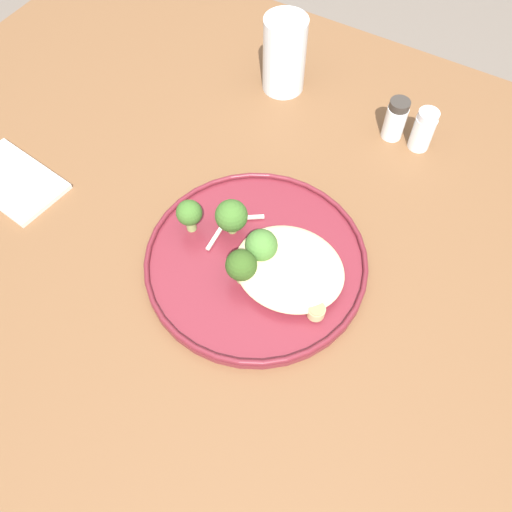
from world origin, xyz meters
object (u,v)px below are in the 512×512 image
dinner_plate (256,261)px  pepper_shaker (395,119)px  seared_scallop_tiny_bay (302,267)px  seared_scallop_half_hidden (316,311)px  water_glass (284,59)px  broccoli_floret_split_head (230,218)px  seared_scallop_right_edge (307,282)px  salt_shaker (423,130)px  folded_napkin (13,181)px  broccoli_floret_front_edge (241,266)px  broccoli_floret_small_sprig (261,246)px  broccoli_floret_tall_stalk (189,214)px  seared_scallop_tilted_round (271,280)px  seared_scallop_front_small (288,280)px

dinner_plate → pepper_shaker: (-0.06, -0.31, 0.02)m
seared_scallop_tiny_bay → pepper_shaker: size_ratio=0.53×
seared_scallop_half_hidden → water_glass: bearing=-55.9°
dinner_plate → broccoli_floret_split_head: bearing=-21.9°
seared_scallop_right_edge → salt_shaker: size_ratio=0.50×
water_glass → folded_napkin: (0.24, 0.38, -0.05)m
seared_scallop_tiny_bay → dinner_plate: bearing=13.9°
seared_scallop_right_edge → broccoli_floret_front_edge: 0.09m
broccoli_floret_small_sprig → water_glass: 0.35m
water_glass → salt_shaker: 0.24m
broccoli_floret_tall_stalk → broccoli_floret_split_head: bearing=-156.8°
seared_scallop_tilted_round → broccoli_floret_split_head: bearing=-26.3°
water_glass → broccoli_floret_tall_stalk: bearing=96.4°
seared_scallop_tiny_bay → folded_napkin: 0.44m
broccoli_floret_small_sprig → pepper_shaker: size_ratio=0.84×
seared_scallop_half_hidden → broccoli_floret_small_sprig: (0.10, -0.03, 0.02)m
broccoli_floret_split_head → pepper_shaker: 0.31m
seared_scallop_half_hidden → broccoli_floret_small_sprig: size_ratio=0.40×
seared_scallop_tilted_round → seared_scallop_right_edge: bearing=-153.1°
broccoli_floret_front_edge → broccoli_floret_small_sprig: (-0.01, -0.04, 0.00)m
seared_scallop_right_edge → broccoli_floret_small_sprig: bearing=-3.5°
seared_scallop_right_edge → salt_shaker: (-0.03, -0.31, 0.01)m
pepper_shaker → broccoli_floret_split_head: bearing=68.4°
dinner_plate → seared_scallop_right_edge: bearing=179.1°
broccoli_floret_small_sprig → folded_napkin: broccoli_floret_small_sprig is taller
pepper_shaker → folded_napkin: bearing=40.0°
seared_scallop_right_edge → pepper_shaker: (0.01, -0.31, 0.01)m
broccoli_floret_split_head → broccoli_floret_front_edge: bearing=132.7°
pepper_shaker → water_glass: bearing=-3.9°
broccoli_floret_tall_stalk → dinner_plate: bearing=-179.9°
seared_scallop_tilted_round → broccoli_floret_tall_stalk: bearing=-9.1°
seared_scallop_tiny_bay → seared_scallop_half_hidden: bearing=133.1°
seared_scallop_front_small → broccoli_floret_small_sprig: (0.05, -0.01, 0.02)m
seared_scallop_tilted_round → broccoli_floret_tall_stalk: 0.14m
water_glass → pepper_shaker: water_glass is taller
water_glass → seared_scallop_half_hidden: bearing=124.1°
folded_napkin → seared_scallop_tilted_round: bearing=-174.9°
seared_scallop_tiny_bay → broccoli_floret_split_head: broccoli_floret_split_head is taller
seared_scallop_tilted_round → water_glass: 0.38m
seared_scallop_right_edge → seared_scallop_tiny_bay: seared_scallop_tiny_bay is taller
salt_shaker → dinner_plate: bearing=71.0°
folded_napkin → broccoli_floret_small_sprig: bearing=-170.8°
seared_scallop_right_edge → folded_napkin: size_ratio=0.22×
seared_scallop_half_hidden → seared_scallop_tilted_round: bearing=-8.6°
seared_scallop_right_edge → seared_scallop_tilted_round: seared_scallop_tilted_round is taller
seared_scallop_right_edge → broccoli_floret_tall_stalk: (0.18, -0.00, 0.02)m
dinner_plate → broccoli_floret_front_edge: broccoli_floret_front_edge is taller
seared_scallop_tiny_bay → broccoli_floret_front_edge: broccoli_floret_front_edge is taller
seared_scallop_tiny_bay → broccoli_floret_small_sprig: broccoli_floret_small_sprig is taller
seared_scallop_tiny_bay → seared_scallop_tilted_round: seared_scallop_tilted_round is taller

